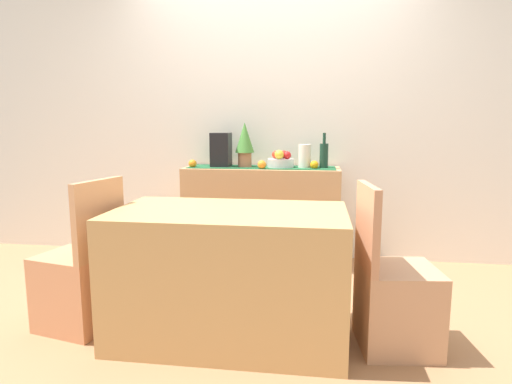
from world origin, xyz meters
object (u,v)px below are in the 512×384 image
object	(u,v)px
chair_by_corner	(395,300)
potted_plant	(245,142)
sideboard_console	(262,216)
coffee_maker	(221,150)
wine_bottle	(324,155)
chair_near_window	(81,283)
fruit_bowl	(281,163)
ceramic_vase	(305,156)
dining_table	(230,274)

from	to	relation	value
chair_by_corner	potted_plant	bearing A→B (deg)	127.68
sideboard_console	coffee_maker	xyz separation A→B (m)	(-0.35, 0.00, 0.57)
wine_bottle	chair_near_window	distance (m)	2.10
fruit_bowl	chair_near_window	bearing A→B (deg)	-128.38
ceramic_vase	chair_by_corner	size ratio (longest dim) A/B	0.22
potted_plant	chair_near_window	bearing A→B (deg)	-119.50
potted_plant	chair_near_window	size ratio (longest dim) A/B	0.43
wine_bottle	chair_near_window	size ratio (longest dim) A/B	0.33
wine_bottle	potted_plant	bearing A→B (deg)	180.00
coffee_maker	chair_by_corner	bearing A→B (deg)	-47.24
sideboard_console	ceramic_vase	xyz separation A→B (m)	(0.36, 0.00, 0.52)
sideboard_console	chair_by_corner	size ratio (longest dim) A/B	1.48
fruit_bowl	chair_near_window	distance (m)	1.85
ceramic_vase	chair_near_window	distance (m)	1.99
ceramic_vase	coffee_maker	bearing A→B (deg)	180.00
chair_near_window	potted_plant	bearing A→B (deg)	60.50
sideboard_console	ceramic_vase	bearing A→B (deg)	0.00
chair_near_window	chair_by_corner	world-z (taller)	same
ceramic_vase	potted_plant	distance (m)	0.52
fruit_bowl	dining_table	xyz separation A→B (m)	(-0.17, -1.36, -0.51)
chair_near_window	ceramic_vase	bearing A→B (deg)	46.74
ceramic_vase	chair_near_window	world-z (taller)	ceramic_vase
wine_bottle	ceramic_vase	distance (m)	0.16
coffee_maker	chair_near_window	world-z (taller)	coffee_maker
fruit_bowl	chair_by_corner	distance (m)	1.67
dining_table	coffee_maker	bearing A→B (deg)	104.34
sideboard_console	chair_by_corner	bearing A→B (deg)	-56.41
potted_plant	dining_table	size ratio (longest dim) A/B	0.30
chair_near_window	wine_bottle	bearing A→B (deg)	43.37
coffee_maker	chair_by_corner	distance (m)	1.99
fruit_bowl	ceramic_vase	distance (m)	0.21
potted_plant	dining_table	distance (m)	1.53
chair_by_corner	chair_near_window	bearing A→B (deg)	-179.95
sideboard_console	chair_by_corner	world-z (taller)	chair_by_corner
sideboard_console	wine_bottle	size ratio (longest dim) A/B	4.47
coffee_maker	dining_table	bearing A→B (deg)	-75.66
ceramic_vase	dining_table	distance (m)	1.52
wine_bottle	potted_plant	distance (m)	0.68
sideboard_console	coffee_maker	distance (m)	0.67
ceramic_vase	potted_plant	world-z (taller)	potted_plant
wine_bottle	ceramic_vase	xyz separation A→B (m)	(-0.16, 0.00, -0.01)
fruit_bowl	potted_plant	distance (m)	0.35
coffee_maker	ceramic_vase	xyz separation A→B (m)	(0.72, 0.00, -0.05)
dining_table	chair_by_corner	xyz separation A→B (m)	(0.91, -0.00, -0.10)
fruit_bowl	sideboard_console	bearing A→B (deg)	180.00
sideboard_console	coffee_maker	world-z (taller)	coffee_maker
potted_plant	chair_by_corner	xyz separation A→B (m)	(1.05, -1.36, -0.79)
potted_plant	chair_by_corner	world-z (taller)	potted_plant
wine_bottle	fruit_bowl	bearing A→B (deg)	180.00
sideboard_console	potted_plant	xyz separation A→B (m)	(-0.15, 0.00, 0.64)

